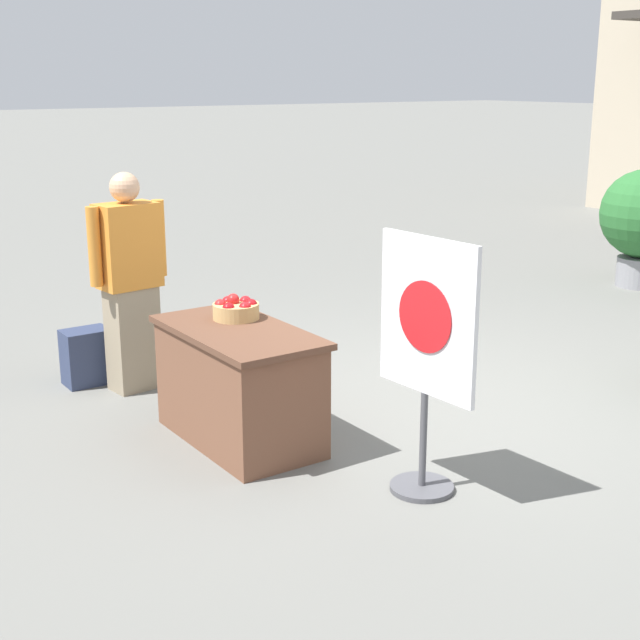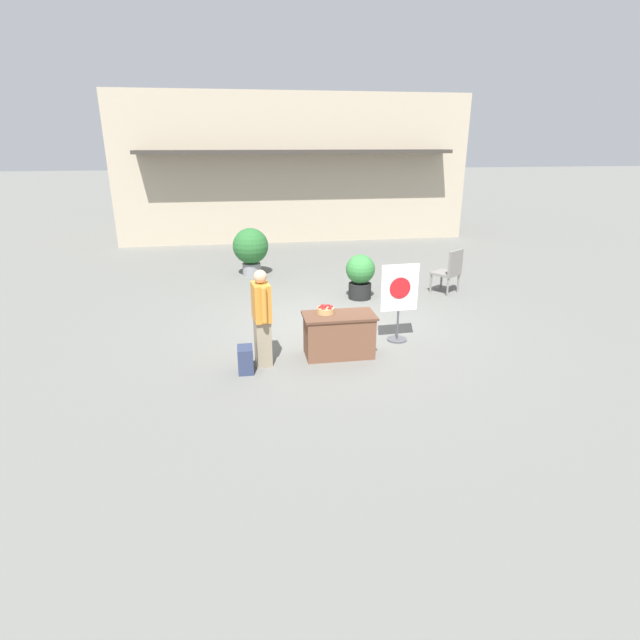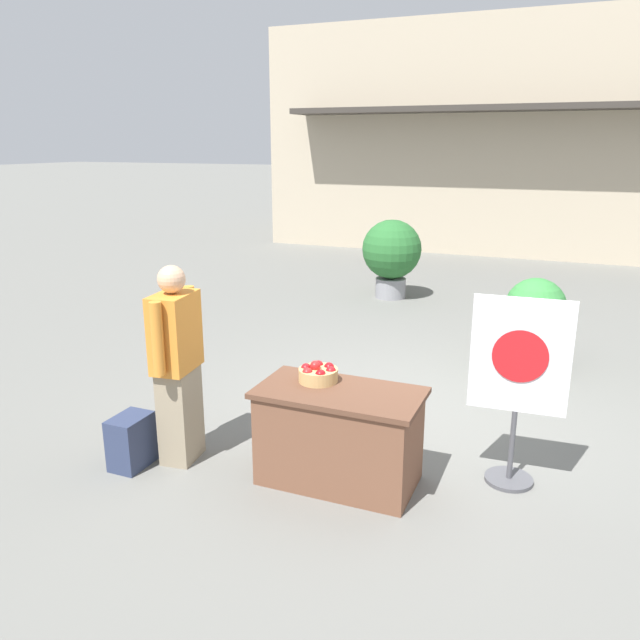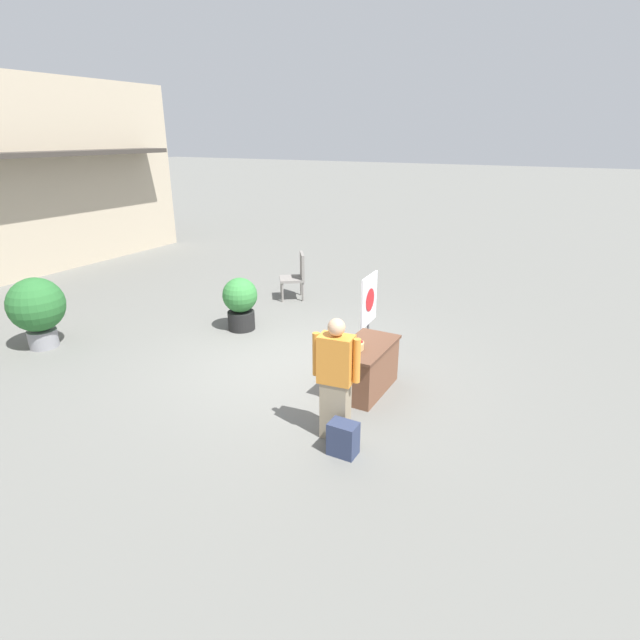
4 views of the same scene
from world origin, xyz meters
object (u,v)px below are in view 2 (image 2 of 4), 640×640
Objects in this scene: potted_plant_near_left at (251,248)px; potted_plant_far_right at (360,275)px; person_visitor at (262,318)px; display_table at (339,335)px; backpack at (245,360)px; poster_board at (399,298)px; patio_chair at (450,269)px; apple_basket at (326,310)px.

potted_plant_near_left is 1.24× the size of potted_plant_far_right.
person_visitor is 5.93m from potted_plant_near_left.
person_visitor is (-1.30, -0.16, 0.44)m from display_table.
potted_plant_near_left reaches higher than backpack.
person_visitor is 1.11× the size of poster_board.
potted_plant_near_left is (-1.28, 5.77, 0.38)m from display_table.
patio_chair is at bearing 138.45° from poster_board.
poster_board is 1.38× the size of potted_plant_far_right.
apple_basket is 0.71× the size of backpack.
poster_board is at bearing 106.42° from patio_chair.
potted_plant_near_left is at bearing 87.07° from backpack.
poster_board is 3.49m from patio_chair.
display_table reaches higher than backpack.
apple_basket is 0.21× the size of poster_board.
poster_board is at bearing 17.79° from backpack.
display_table is at bearing 0.00° from person_visitor.
potted_plant_far_right is at bearing 46.76° from person_visitor.
person_visitor is 0.72m from backpack.
backpack is (-0.30, -0.26, -0.60)m from person_visitor.
patio_chair reaches higher than apple_basket.
display_table is 1.14× the size of patio_chair.
patio_chair is at bearing -28.83° from potted_plant_near_left.
patio_chair reaches higher than display_table.
apple_basket is 0.29× the size of potted_plant_far_right.
potted_plant_near_left is at bearing 25.88° from patio_chair.
display_table is 1.66m from backpack.
patio_chair is (4.95, 3.63, 0.38)m from backpack.
apple_basket is at bearing 6.88° from person_visitor.
backpack is at bearing -92.93° from potted_plant_near_left.
apple_basket is 1.46m from poster_board.
backpack is 4.51m from potted_plant_far_right.
display_table is at bearing -27.06° from apple_basket.
backpack is at bearing -146.16° from person_visitor.
poster_board reaches higher than backpack.
apple_basket is 0.28× the size of patio_chair.
display_table is 0.95× the size of potted_plant_near_left.
display_table is 0.49m from apple_basket.
apple_basket is 1.59m from backpack.
backpack is at bearing 90.95° from patio_chair.
apple_basket is 1.12m from person_visitor.
potted_plant_far_right is (1.35, 3.05, -0.23)m from apple_basket.
apple_basket is at bearing -79.34° from potted_plant_near_left.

